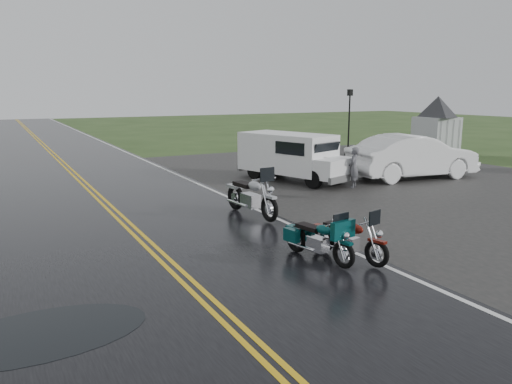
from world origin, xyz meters
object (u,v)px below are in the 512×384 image
(visitor_center, at_px, (438,110))
(motorcycle_teal, at_px, (344,244))
(person_at_van, at_px, (354,168))
(sedan_white, at_px, (412,157))
(motorcycle_red, at_px, (377,243))
(motorcycle_silver, at_px, (269,198))
(lamp_post_far_right, at_px, (349,122))
(van_white, at_px, (314,163))

(visitor_center, height_order, motorcycle_teal, visitor_center)
(person_at_van, distance_m, sedan_white, 3.39)
(motorcycle_red, relative_size, motorcycle_silver, 0.79)
(motorcycle_teal, xyz_separation_m, lamp_post_far_right, (11.39, 14.32, 1.26))
(motorcycle_red, relative_size, van_white, 0.39)
(van_white, distance_m, person_at_van, 1.49)
(motorcycle_silver, xyz_separation_m, person_at_van, (5.16, 2.93, 0.02))
(person_at_van, xyz_separation_m, sedan_white, (3.35, 0.47, 0.14))
(motorcycle_teal, bearing_deg, sedan_white, 28.21)
(visitor_center, bearing_deg, motorcycle_silver, -149.87)
(sedan_white, bearing_deg, motorcycle_red, 137.90)
(motorcycle_red, relative_size, motorcycle_teal, 1.02)
(lamp_post_far_right, bearing_deg, motorcycle_teal, -128.48)
(motorcycle_silver, bearing_deg, visitor_center, 25.00)
(motorcycle_teal, relative_size, lamp_post_far_right, 0.52)
(person_at_van, bearing_deg, motorcycle_teal, 8.60)
(visitor_center, distance_m, van_white, 14.31)
(motorcycle_red, relative_size, lamp_post_far_right, 0.53)
(visitor_center, xyz_separation_m, lamp_post_far_right, (-5.66, 0.93, -0.59))
(van_white, height_order, lamp_post_far_right, lamp_post_far_right)
(motorcycle_red, relative_size, person_at_van, 1.29)
(motorcycle_red, bearing_deg, lamp_post_far_right, 40.25)
(motorcycle_teal, bearing_deg, visitor_center, 27.75)
(visitor_center, height_order, van_white, visitor_center)
(motorcycle_teal, xyz_separation_m, van_white, (4.23, 7.20, 0.40))
(motorcycle_teal, distance_m, person_at_van, 8.73)
(person_at_van, relative_size, sedan_white, 0.28)
(motorcycle_red, xyz_separation_m, sedan_white, (8.35, 7.42, 0.32))
(visitor_center, relative_size, motorcycle_red, 8.39)
(lamp_post_far_right, bearing_deg, person_at_van, -127.11)
(van_white, xyz_separation_m, lamp_post_far_right, (7.16, 7.12, 0.86))
(visitor_center, xyz_separation_m, van_white, (-12.82, -6.19, -1.45))
(motorcycle_silver, bearing_deg, person_at_van, 24.47)
(person_at_van, height_order, lamp_post_far_right, lamp_post_far_right)
(motorcycle_teal, height_order, lamp_post_far_right, lamp_post_far_right)
(visitor_center, relative_size, motorcycle_silver, 6.59)
(motorcycle_silver, distance_m, sedan_white, 9.17)
(lamp_post_far_right, bearing_deg, motorcycle_silver, -135.98)
(motorcycle_teal, relative_size, sedan_white, 0.35)
(person_at_van, bearing_deg, lamp_post_far_right, -168.53)
(motorcycle_teal, height_order, sedan_white, sedan_white)
(motorcycle_silver, relative_size, lamp_post_far_right, 0.67)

